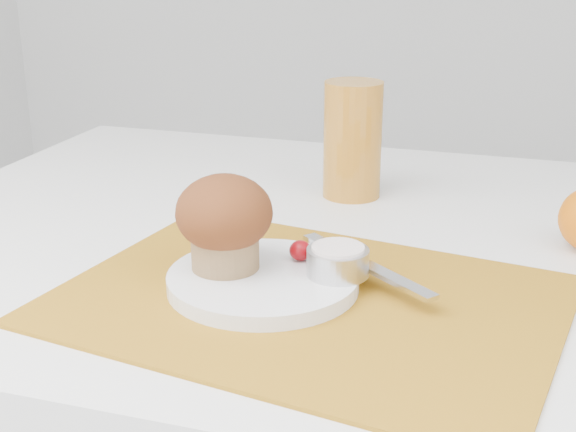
% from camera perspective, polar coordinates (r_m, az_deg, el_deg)
% --- Properties ---
extents(placemat, '(0.50, 0.40, 0.00)m').
position_cam_1_polar(placemat, '(0.75, 1.42, -6.00)').
color(placemat, '#A36C16').
rests_on(placemat, table).
extents(plate, '(0.21, 0.21, 0.01)m').
position_cam_1_polar(plate, '(0.77, -1.79, -4.61)').
color(plate, white).
rests_on(plate, placemat).
extents(ramekin, '(0.07, 0.07, 0.03)m').
position_cam_1_polar(ramekin, '(0.76, 3.56, -3.27)').
color(ramekin, '#B9BABE').
rests_on(ramekin, plate).
extents(cream, '(0.06, 0.06, 0.01)m').
position_cam_1_polar(cream, '(0.76, 3.58, -2.38)').
color(cream, white).
rests_on(cream, ramekin).
extents(raspberry_near, '(0.02, 0.02, 0.02)m').
position_cam_1_polar(raspberry_near, '(0.80, 0.89, -2.46)').
color(raspberry_near, '#5A0206').
rests_on(raspberry_near, plate).
extents(raspberry_far, '(0.02, 0.02, 0.02)m').
position_cam_1_polar(raspberry_far, '(0.78, 2.53, -3.06)').
color(raspberry_far, '#4F0208').
rests_on(raspberry_far, plate).
extents(butter_knife, '(0.16, 0.13, 0.00)m').
position_cam_1_polar(butter_knife, '(0.79, 5.52, -3.46)').
color(butter_knife, silver).
rests_on(butter_knife, plate).
extents(juice_glass, '(0.09, 0.09, 0.15)m').
position_cam_1_polar(juice_glass, '(1.04, 4.61, 5.42)').
color(juice_glass, '#BE7923').
rests_on(juice_glass, table).
extents(muffin, '(0.09, 0.09, 0.09)m').
position_cam_1_polar(muffin, '(0.77, -4.55, -0.28)').
color(muffin, olive).
rests_on(muffin, plate).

